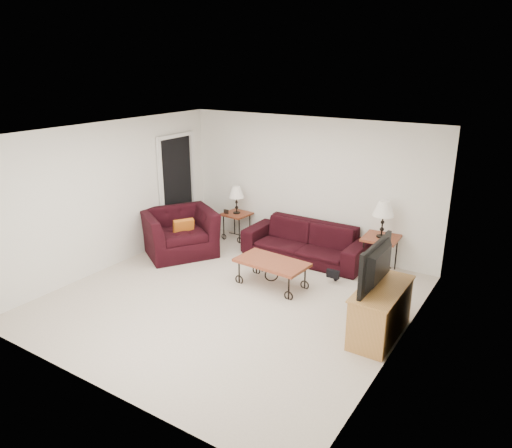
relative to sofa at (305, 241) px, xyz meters
The scene contains 20 objects.
ground 2.06m from the sofa, 96.02° to the right, with size 5.00×5.00×0.00m, color beige.
wall_back 1.06m from the sofa, 113.94° to the left, with size 5.00×0.02×2.50m, color white.
wall_front 4.62m from the sofa, 92.70° to the right, with size 5.00×0.02×2.50m, color white.
wall_left 3.51m from the sofa, 143.33° to the right, with size 0.02×5.00×2.50m, color white.
wall_right 3.19m from the sofa, 41.45° to the right, with size 0.02×5.00×2.50m, color white.
ceiling 2.97m from the sofa, 96.02° to the right, with size 5.00×5.00×0.00m, color white.
doorway 2.80m from the sofa, behind, with size 0.08×0.94×2.04m, color black.
sofa is the anchor object (origin of this frame).
side_table_left 1.64m from the sofa, behind, with size 0.50×0.50×0.54m, color brown.
side_table_right 1.34m from the sofa, ahead, with size 0.57×0.57×0.63m, color brown.
lamp_left 1.71m from the sofa, behind, with size 0.31×0.31×0.54m, color black, non-canonical shape.
lamp_right 1.47m from the sofa, ahead, with size 0.35×0.35×0.63m, color black, non-canonical shape.
photo_frame_left 1.80m from the sofa, behind, with size 0.11×0.01×0.09m, color black.
photo_frame_right 1.52m from the sofa, ahead, with size 0.13×0.02×0.10m, color black.
coffee_table 1.31m from the sofa, 86.87° to the right, with size 1.14×0.62×0.43m, color brown.
armchair 2.33m from the sofa, 153.74° to the right, with size 1.27×1.11×0.82m, color black.
throw_pillow 2.23m from the sofa, 150.86° to the right, with size 0.37×0.10×0.37m, color #BC6E18.
tv_stand 2.71m from the sofa, 41.93° to the right, with size 0.48×1.15×0.69m, color #C38548.
television 2.78m from the sofa, 42.21° to the right, with size 1.03×0.14×0.59m, color black.
backpack 1.06m from the sofa, 34.45° to the right, with size 0.33×0.25×0.42m, color black.
Camera 1 is at (3.85, -5.32, 3.42)m, focal length 33.73 mm.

